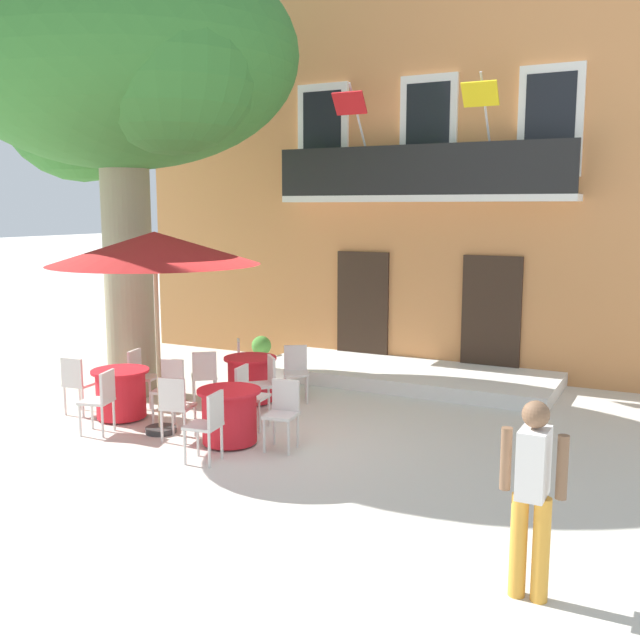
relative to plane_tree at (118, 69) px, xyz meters
The scene contains 22 objects.
ground_plane 6.37m from the plane_tree, 18.78° to the right, with size 120.00×120.00×0.00m, color beige.
building_facade 7.30m from the plane_tree, 56.02° to the left, with size 13.00×5.09×7.50m.
entrance_step_platform 7.20m from the plane_tree, 35.86° to the left, with size 5.42×2.07×0.25m, color silver.
plane_tree is the anchor object (origin of this frame).
cafe_table_near_tree 6.07m from the plane_tree, 26.41° to the right, with size 0.86×0.86×0.76m.
cafe_chair_near_tree_0 6.33m from the plane_tree, 19.50° to the right, with size 0.45×0.45×0.91m.
cafe_chair_near_tree_1 5.73m from the plane_tree, 15.27° to the right, with size 0.44×0.44×0.91m.
cafe_chair_near_tree_2 5.69m from the plane_tree, 36.76° to the right, with size 0.48×0.48×0.91m.
cafe_chair_near_tree_3 6.28m from the plane_tree, 34.71° to the right, with size 0.45×0.45×0.91m.
cafe_table_middle 5.25m from the plane_tree, 53.49° to the right, with size 0.86×0.86×0.76m.
cafe_chair_middle_0 5.39m from the plane_tree, 58.21° to the right, with size 0.49×0.49×0.91m.
cafe_chair_middle_1 5.23m from the plane_tree, 31.24° to the right, with size 0.50×0.50×0.91m.
cafe_chair_middle_2 4.95m from the plane_tree, 38.09° to the right, with size 0.47×0.47×0.91m.
cafe_chair_middle_3 5.07m from the plane_tree, 81.60° to the right, with size 0.44×0.44×0.91m.
cafe_table_front 5.48m from the plane_tree, 10.13° to the left, with size 0.86×0.86×0.76m.
cafe_chair_front_0 5.60m from the plane_tree, ahead, with size 0.57×0.57×0.91m.
cafe_chair_front_1 5.67m from the plane_tree, 17.00° to the left, with size 0.55×0.55×0.91m.
cafe_chair_front_2 5.25m from the plane_tree, 29.52° to the left, with size 0.56×0.56×0.91m.
cafe_chair_front_3 5.14m from the plane_tree, ahead, with size 0.56×0.56×0.91m.
cafe_umbrella 3.73m from the plane_tree, 39.05° to the right, with size 2.90×2.90×2.85m.
ground_planter_left 5.86m from the plane_tree, 72.09° to the left, with size 0.39×0.39×0.62m.
pedestrian_near_entrance 9.46m from the plane_tree, 26.33° to the right, with size 0.53×0.34×1.67m.
Camera 1 is at (5.26, -8.32, 3.18)m, focal length 40.69 mm.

